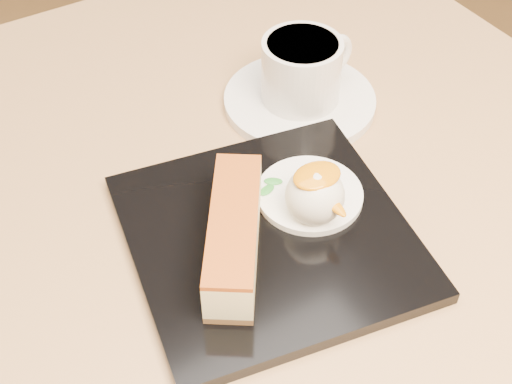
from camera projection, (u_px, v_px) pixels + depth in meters
table at (239, 324)px, 0.71m from camera, size 0.80×0.80×0.72m
dessert_plate at (269, 236)px, 0.58m from camera, size 0.25×0.25×0.01m
cheesecake at (234, 235)px, 0.54m from camera, size 0.11×0.13×0.04m
cream_smear at (310, 194)px, 0.60m from camera, size 0.09×0.09×0.01m
ice_cream_scoop at (315, 196)px, 0.57m from camera, size 0.05×0.05×0.05m
mango_sauce at (317, 176)px, 0.56m from camera, size 0.04×0.03×0.01m
mint_sprig at (265, 186)px, 0.60m from camera, size 0.03×0.02×0.00m
saucer at (300, 101)px, 0.71m from camera, size 0.15×0.15×0.01m
coffee_cup at (303, 69)px, 0.68m from camera, size 0.10×0.08×0.06m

